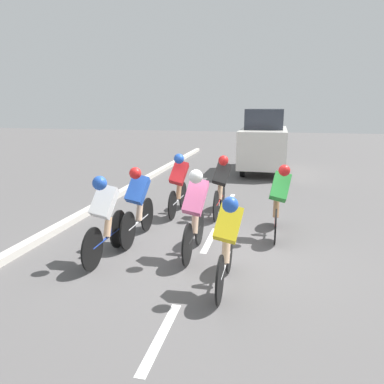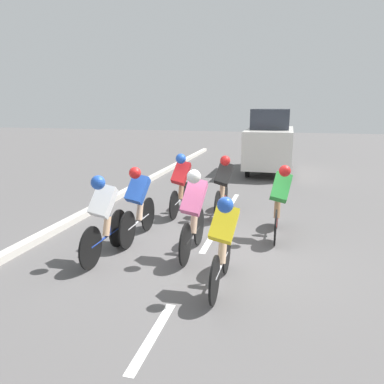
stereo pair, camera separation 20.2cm
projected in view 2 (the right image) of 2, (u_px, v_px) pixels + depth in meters
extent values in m
plane|color=#565454|center=(205.00, 247.00, 6.95)|extent=(60.00, 60.00, 0.00)
cube|color=white|center=(153.00, 335.00, 4.30)|extent=(0.12, 1.40, 0.01)
cube|color=white|center=(210.00, 240.00, 7.32)|extent=(0.12, 1.40, 0.01)
cube|color=white|center=(233.00, 200.00, 10.34)|extent=(0.12, 1.40, 0.01)
cube|color=beige|center=(65.00, 224.00, 8.08)|extent=(0.20, 27.97, 0.14)
cylinder|color=black|center=(148.00, 214.00, 7.84)|extent=(0.03, 0.70, 0.70)
cylinder|color=black|center=(127.00, 230.00, 6.85)|extent=(0.03, 0.70, 0.70)
cylinder|color=#B7B7BC|center=(138.00, 221.00, 7.34)|extent=(0.04, 1.05, 0.04)
cylinder|color=#B7B7BC|center=(142.00, 209.00, 7.47)|extent=(0.04, 0.04, 0.42)
cylinder|color=white|center=(139.00, 216.00, 7.37)|extent=(0.07, 0.07, 0.16)
cylinder|color=beige|center=(140.00, 212.00, 7.38)|extent=(0.12, 0.23, 0.36)
cube|color=blue|center=(138.00, 189.00, 7.08)|extent=(0.42, 0.46, 0.59)
sphere|color=red|center=(135.00, 173.00, 6.78)|extent=(0.22, 0.22, 0.22)
cylinder|color=black|center=(199.00, 226.00, 7.04)|extent=(0.03, 0.71, 0.71)
cylinder|color=black|center=(185.00, 245.00, 6.13)|extent=(0.03, 0.71, 0.71)
cylinder|color=black|center=(193.00, 235.00, 6.58)|extent=(0.04, 0.97, 0.04)
cylinder|color=black|center=(195.00, 221.00, 6.70)|extent=(0.04, 0.04, 0.42)
cylinder|color=green|center=(193.00, 228.00, 6.61)|extent=(0.07, 0.07, 0.16)
cylinder|color=beige|center=(194.00, 224.00, 6.61)|extent=(0.12, 0.23, 0.36)
cube|color=pink|center=(194.00, 197.00, 6.31)|extent=(0.42, 0.51, 0.65)
sphere|color=white|center=(194.00, 177.00, 6.00)|extent=(0.23, 0.23, 0.23)
cylinder|color=black|center=(225.00, 196.00, 9.41)|extent=(0.03, 0.70, 0.70)
cylinder|color=black|center=(217.00, 206.00, 8.45)|extent=(0.03, 0.70, 0.70)
cylinder|color=red|center=(221.00, 201.00, 8.93)|extent=(0.04, 1.02, 0.04)
cylinder|color=red|center=(223.00, 190.00, 9.05)|extent=(0.04, 0.04, 0.42)
cylinder|color=green|center=(222.00, 196.00, 8.96)|extent=(0.07, 0.07, 0.16)
cylinder|color=#DBAD84|center=(222.00, 193.00, 8.96)|extent=(0.12, 0.23, 0.36)
cube|color=black|center=(224.00, 174.00, 8.67)|extent=(0.44, 0.46, 0.59)
sphere|color=red|center=(225.00, 161.00, 8.37)|extent=(0.23, 0.23, 0.23)
cylinder|color=black|center=(277.00, 212.00, 8.00)|extent=(0.03, 0.68, 0.68)
cylinder|color=black|center=(276.00, 227.00, 7.03)|extent=(0.03, 0.68, 0.68)
cylinder|color=red|center=(277.00, 219.00, 7.52)|extent=(0.04, 1.03, 0.04)
cylinder|color=red|center=(277.00, 207.00, 7.64)|extent=(0.04, 0.04, 0.42)
cylinder|color=#1999D8|center=(277.00, 214.00, 7.54)|extent=(0.07, 0.07, 0.16)
cylinder|color=#9E704C|center=(277.00, 210.00, 7.55)|extent=(0.12, 0.23, 0.36)
cube|color=green|center=(281.00, 187.00, 7.25)|extent=(0.43, 0.48, 0.61)
sphere|color=red|center=(285.00, 171.00, 6.95)|extent=(0.22, 0.22, 0.22)
cylinder|color=black|center=(118.00, 228.00, 6.94)|extent=(0.03, 0.70, 0.70)
cylinder|color=black|center=(91.00, 248.00, 5.99)|extent=(0.03, 0.70, 0.70)
cylinder|color=navy|center=(105.00, 237.00, 6.47)|extent=(0.04, 1.01, 0.04)
cylinder|color=navy|center=(110.00, 223.00, 6.59)|extent=(0.04, 0.04, 0.42)
cylinder|color=yellow|center=(107.00, 231.00, 6.49)|extent=(0.07, 0.07, 0.16)
cylinder|color=#DBAD84|center=(107.00, 226.00, 6.50)|extent=(0.12, 0.23, 0.36)
cube|color=white|center=(103.00, 201.00, 6.21)|extent=(0.41, 0.47, 0.59)
sphere|color=blue|center=(98.00, 183.00, 5.90)|extent=(0.23, 0.23, 0.23)
cylinder|color=black|center=(186.00, 195.00, 9.52)|extent=(0.03, 0.67, 0.67)
cylinder|color=black|center=(174.00, 205.00, 8.59)|extent=(0.03, 0.67, 0.67)
cylinder|color=#B7B7BC|center=(180.00, 200.00, 9.06)|extent=(0.04, 0.99, 0.04)
cylinder|color=#B7B7BC|center=(182.00, 190.00, 9.17)|extent=(0.04, 0.04, 0.42)
cylinder|color=green|center=(181.00, 195.00, 9.08)|extent=(0.07, 0.07, 0.16)
cylinder|color=tan|center=(181.00, 192.00, 9.08)|extent=(0.12, 0.23, 0.36)
cube|color=red|center=(181.00, 173.00, 8.79)|extent=(0.43, 0.48, 0.62)
sphere|color=blue|center=(181.00, 159.00, 8.48)|extent=(0.23, 0.23, 0.23)
cylinder|color=black|center=(227.00, 252.00, 5.86)|extent=(0.03, 0.66, 0.66)
cylinder|color=black|center=(215.00, 280.00, 4.93)|extent=(0.03, 0.66, 0.66)
cylinder|color=#B7B7BC|center=(221.00, 265.00, 5.40)|extent=(0.04, 0.99, 0.04)
cylinder|color=#B7B7BC|center=(223.00, 247.00, 5.51)|extent=(0.04, 0.04, 0.42)
cylinder|color=#1999D8|center=(222.00, 257.00, 5.42)|extent=(0.07, 0.07, 0.16)
cylinder|color=beige|center=(222.00, 252.00, 5.43)|extent=(0.12, 0.23, 0.36)
cube|color=yellow|center=(224.00, 224.00, 5.14)|extent=(0.41, 0.44, 0.56)
sphere|color=blue|center=(225.00, 205.00, 4.85)|extent=(0.22, 0.22, 0.22)
cylinder|color=black|center=(286.00, 170.00, 13.30)|extent=(0.14, 0.64, 0.64)
cylinder|color=black|center=(248.00, 168.00, 13.63)|extent=(0.14, 0.64, 0.64)
cylinder|color=black|center=(287.00, 160.00, 15.59)|extent=(0.14, 0.64, 0.64)
cylinder|color=black|center=(254.00, 159.00, 15.92)|extent=(0.14, 0.64, 0.64)
cube|color=silver|center=(269.00, 147.00, 14.45)|extent=(1.70, 3.91, 1.35)
cube|color=#2D333D|center=(271.00, 119.00, 14.40)|extent=(1.39, 2.15, 0.75)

